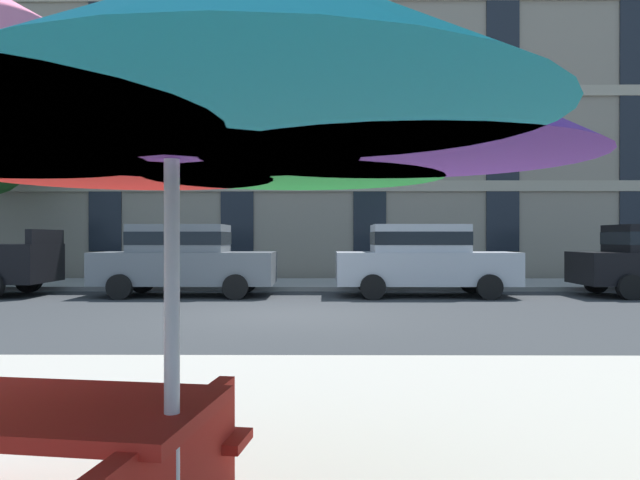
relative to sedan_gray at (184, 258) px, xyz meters
The scene contains 6 objects.
ground_plane 4.73m from the sedan_gray, 52.94° to the right, with size 120.00×120.00×0.00m, color #2D3033.
sidewalk_far 4.27m from the sedan_gray, 47.97° to the left, with size 56.00×3.60×0.12m, color gray.
apartment_building 12.84m from the sedan_gray, 76.10° to the left, with size 44.64×12.08×12.80m.
sedan_gray is the anchor object (origin of this frame).
sedan_silver 5.95m from the sedan_gray, ahead, with size 4.40×1.98×1.78m.
patio_umbrella 13.07m from the sedan_gray, 77.01° to the right, with size 3.23×3.00×2.25m.
Camera 1 is at (0.72, -11.30, 1.44)m, focal length 33.86 mm.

